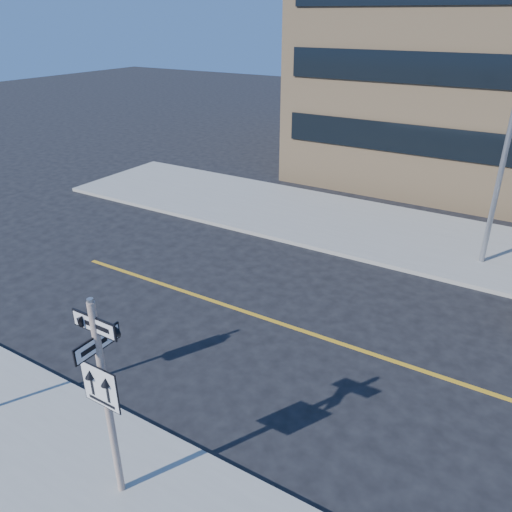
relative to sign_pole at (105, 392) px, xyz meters
The scene contains 3 objects.
ground 3.50m from the sign_pole, 90.00° to the left, with size 120.00×120.00×0.00m, color black.
sign_pole is the anchor object (origin of this frame).
streetlight_a 14.05m from the sign_pole, 73.23° to the left, with size 0.55×2.25×8.00m.
Camera 1 is at (5.45, -6.66, 8.02)m, focal length 35.00 mm.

